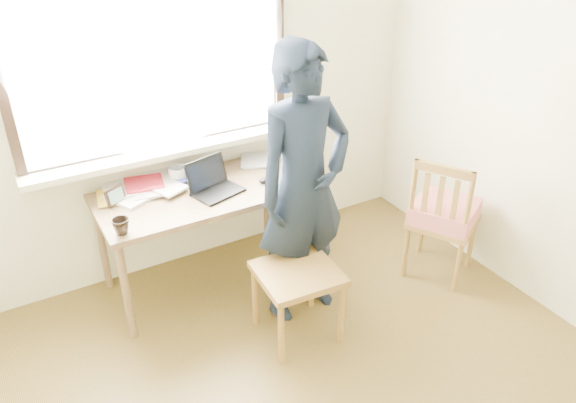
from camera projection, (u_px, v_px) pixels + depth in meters
room_shell at (342, 131)px, 2.15m from camera, size 3.52×4.02×2.61m
desk at (202, 201)px, 3.69m from camera, size 1.35×0.68×0.73m
laptop at (213, 184)px, 3.63m from camera, size 0.36×0.32×0.21m
mug_white at (178, 174)px, 3.75m from camera, size 0.18×0.18×0.10m
mug_dark at (121, 226)px, 3.18m from camera, size 0.10×0.10×0.09m
mouse at (265, 180)px, 3.75m from camera, size 0.09×0.06×0.03m
desk_clutter at (143, 188)px, 3.64m from camera, size 0.80×0.46×0.05m
book_a at (132, 192)px, 3.61m from camera, size 0.26×0.32×0.03m
book_b at (241, 160)px, 4.04m from camera, size 0.29×0.32×0.02m
picture_frame at (115, 197)px, 3.47m from camera, size 0.13×0.08×0.11m
work_chair at (298, 281)px, 3.35m from camera, size 0.50×0.48×0.48m
side_chair at (444, 214)px, 3.86m from camera, size 0.57×0.57×0.92m
person at (303, 188)px, 3.36m from camera, size 0.67×0.47×1.76m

